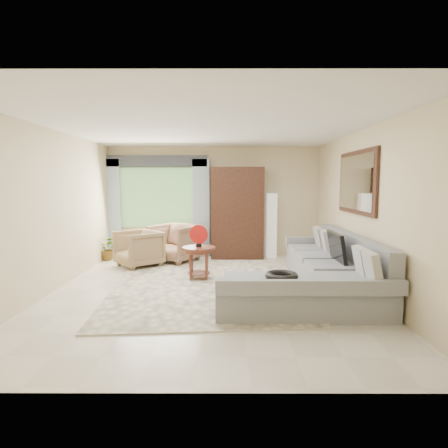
{
  "coord_description": "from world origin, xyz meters",
  "views": [
    {
      "loc": [
        0.27,
        -5.94,
        1.74
      ],
      "look_at": [
        0.25,
        0.35,
        1.05
      ],
      "focal_mm": 30.0,
      "sensor_mm": 36.0,
      "label": 1
    }
  ],
  "objects_px": {
    "tv_screen": "(337,247)",
    "potted_plant": "(108,248)",
    "floor_lamp": "(271,225)",
    "armchair_right": "(175,243)",
    "armoire": "(237,213)",
    "armchair_left": "(138,249)",
    "coffee_table": "(199,262)",
    "sectional_sofa": "(321,276)"
  },
  "relations": [
    {
      "from": "tv_screen",
      "to": "armoire",
      "type": "distance_m",
      "value": 3.17
    },
    {
      "from": "armchair_right",
      "to": "armoire",
      "type": "distance_m",
      "value": 1.6
    },
    {
      "from": "sectional_sofa",
      "to": "armchair_right",
      "type": "height_order",
      "value": "sectional_sofa"
    },
    {
      "from": "potted_plant",
      "to": "armchair_right",
      "type": "bearing_deg",
      "value": -5.57
    },
    {
      "from": "armoire",
      "to": "armchair_left",
      "type": "bearing_deg",
      "value": -155.23
    },
    {
      "from": "armchair_left",
      "to": "armoire",
      "type": "distance_m",
      "value": 2.4
    },
    {
      "from": "potted_plant",
      "to": "floor_lamp",
      "type": "xyz_separation_m",
      "value": [
        3.74,
        0.37,
        0.48
      ]
    },
    {
      "from": "floor_lamp",
      "to": "armchair_left",
      "type": "bearing_deg",
      "value": -160.48
    },
    {
      "from": "armchair_left",
      "to": "armchair_right",
      "type": "relative_size",
      "value": 0.91
    },
    {
      "from": "sectional_sofa",
      "to": "armchair_left",
      "type": "xyz_separation_m",
      "value": [
        -3.32,
        1.93,
        0.09
      ]
    },
    {
      "from": "armchair_left",
      "to": "potted_plant",
      "type": "relative_size",
      "value": 1.56
    },
    {
      "from": "armchair_left",
      "to": "armchair_right",
      "type": "height_order",
      "value": "armchair_right"
    },
    {
      "from": "coffee_table",
      "to": "tv_screen",
      "type": "bearing_deg",
      "value": -18.41
    },
    {
      "from": "tv_screen",
      "to": "potted_plant",
      "type": "xyz_separation_m",
      "value": [
        -4.44,
        2.46,
        -0.45
      ]
    },
    {
      "from": "coffee_table",
      "to": "floor_lamp",
      "type": "xyz_separation_m",
      "value": [
        1.55,
        2.09,
        0.44
      ]
    },
    {
      "from": "tv_screen",
      "to": "potted_plant",
      "type": "distance_m",
      "value": 5.09
    },
    {
      "from": "coffee_table",
      "to": "floor_lamp",
      "type": "bearing_deg",
      "value": 53.3
    },
    {
      "from": "armchair_left",
      "to": "floor_lamp",
      "type": "xyz_separation_m",
      "value": [
        2.89,
        1.03,
        0.37
      ]
    },
    {
      "from": "armchair_right",
      "to": "potted_plant",
      "type": "xyz_separation_m",
      "value": [
        -1.54,
        0.15,
        -0.15
      ]
    },
    {
      "from": "sectional_sofa",
      "to": "armchair_left",
      "type": "relative_size",
      "value": 4.17
    },
    {
      "from": "sectional_sofa",
      "to": "coffee_table",
      "type": "height_order",
      "value": "sectional_sofa"
    },
    {
      "from": "armchair_left",
      "to": "floor_lamp",
      "type": "relative_size",
      "value": 0.55
    },
    {
      "from": "armchair_left",
      "to": "coffee_table",
      "type": "bearing_deg",
      "value": 11.35
    },
    {
      "from": "tv_screen",
      "to": "armoire",
      "type": "relative_size",
      "value": 0.35
    },
    {
      "from": "armchair_right",
      "to": "armoire",
      "type": "height_order",
      "value": "armoire"
    },
    {
      "from": "armchair_right",
      "to": "potted_plant",
      "type": "relative_size",
      "value": 1.72
    },
    {
      "from": "sectional_sofa",
      "to": "coffee_table",
      "type": "relative_size",
      "value": 5.79
    },
    {
      "from": "sectional_sofa",
      "to": "coffee_table",
      "type": "distance_m",
      "value": 2.17
    },
    {
      "from": "armoire",
      "to": "floor_lamp",
      "type": "bearing_deg",
      "value": 4.29
    },
    {
      "from": "sectional_sofa",
      "to": "armoire",
      "type": "relative_size",
      "value": 1.65
    },
    {
      "from": "coffee_table",
      "to": "armchair_right",
      "type": "relative_size",
      "value": 0.65
    },
    {
      "from": "coffee_table",
      "to": "potted_plant",
      "type": "xyz_separation_m",
      "value": [
        -2.18,
        1.71,
        -0.05
      ]
    },
    {
      "from": "coffee_table",
      "to": "armchair_left",
      "type": "height_order",
      "value": "armchair_left"
    },
    {
      "from": "coffee_table",
      "to": "floor_lamp",
      "type": "relative_size",
      "value": 0.4
    },
    {
      "from": "armoire",
      "to": "floor_lamp",
      "type": "height_order",
      "value": "armoire"
    },
    {
      "from": "potted_plant",
      "to": "floor_lamp",
      "type": "height_order",
      "value": "floor_lamp"
    },
    {
      "from": "coffee_table",
      "to": "potted_plant",
      "type": "height_order",
      "value": "coffee_table"
    },
    {
      "from": "coffee_table",
      "to": "armchair_left",
      "type": "distance_m",
      "value": 1.71
    },
    {
      "from": "coffee_table",
      "to": "armoire",
      "type": "xyz_separation_m",
      "value": [
        0.75,
        2.03,
        0.74
      ]
    },
    {
      "from": "sectional_sofa",
      "to": "floor_lamp",
      "type": "bearing_deg",
      "value": 98.33
    },
    {
      "from": "coffee_table",
      "to": "potted_plant",
      "type": "relative_size",
      "value": 1.12
    },
    {
      "from": "armchair_left",
      "to": "armoire",
      "type": "relative_size",
      "value": 0.4
    }
  ]
}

